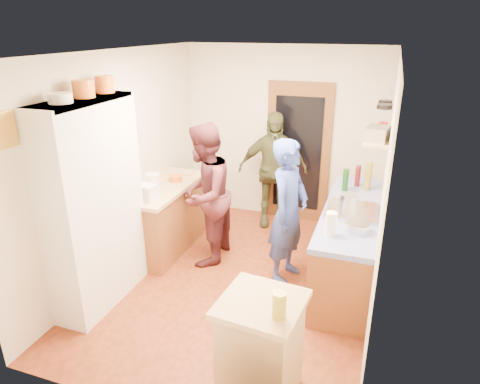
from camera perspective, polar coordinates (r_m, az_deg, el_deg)
The scene contains 44 objects.
floor at distance 5.23m, azimuth -0.16°, elevation -11.70°, with size 3.00×4.00×0.02m, color maroon.
ceiling at distance 4.38m, azimuth -0.20°, elevation 18.32°, with size 3.00×4.00×0.02m, color silver.
wall_back at distance 6.50m, azimuth 5.74°, elevation 7.56°, with size 3.00×0.02×2.60m, color beige.
wall_front at distance 3.00m, azimuth -13.19°, elevation -10.30°, with size 3.00×0.02×2.60m, color beige.
wall_left at distance 5.31m, azimuth -15.78°, elevation 3.67°, with size 0.02×4.00×2.60m, color beige.
wall_right at distance 4.41m, azimuth 18.67°, elevation -0.29°, with size 0.02×4.00×2.60m, color beige.
door_frame at distance 6.47m, azimuth 7.73°, elevation 5.12°, with size 0.95×0.06×2.10m, color brown.
door_glass at distance 6.44m, azimuth 7.67°, elevation 5.04°, with size 0.70×0.02×1.70m, color black.
hutch_body at distance 4.66m, azimuth -18.86°, elevation -1.82°, with size 0.40×1.20×2.20m, color white.
hutch_top_shelf at distance 4.37m, azimuth -20.56°, elevation 11.31°, with size 0.40×1.14×0.04m, color white.
plate_stack at distance 4.17m, azimuth -22.84°, elevation 11.48°, with size 0.21×0.21×0.09m, color white.
orange_pot_a at distance 4.41m, azimuth -20.16°, elevation 12.79°, with size 0.20×0.20×0.16m, color orange.
orange_pot_b at distance 4.67m, azimuth -17.63°, elevation 13.53°, with size 0.19×0.19×0.17m, color orange.
left_counter_base at distance 5.82m, azimuth -9.92°, elevation -3.50°, with size 0.60×1.40×0.85m, color brown.
left_counter_top at distance 5.65m, azimuth -10.21°, elevation 0.64°, with size 0.64×1.44×0.05m, color #D7B479.
toaster at distance 5.18m, azimuth -12.48°, elevation -0.04°, with size 0.26×0.17×0.19m, color white.
kettle at distance 5.50m, azimuth -11.54°, elevation 1.36°, with size 0.18×0.18×0.20m, color white.
orange_bowl at distance 5.75m, azimuth -8.59°, elevation 1.83°, with size 0.18×0.18×0.08m, color orange.
chopping_board at distance 6.06m, azimuth -7.67°, elevation 2.63°, with size 0.30×0.22×0.03m, color #D7B479.
right_counter_base at distance 5.24m, azimuth 14.29°, elevation -6.92°, with size 0.60×2.20×0.84m, color brown.
right_counter_top at distance 5.04m, azimuth 14.76°, elevation -2.41°, with size 0.62×2.22×0.06m, color #1A2BA7.
hob at distance 4.91m, azimuth 14.68°, elevation -2.43°, with size 0.55×0.58×0.04m, color silver.
pot_on_hob at distance 4.98m, azimuth 14.31°, elevation -1.02°, with size 0.19×0.19×0.12m, color silver.
bottle_a at distance 5.49m, azimuth 13.89°, elevation 1.57°, with size 0.07×0.07×0.28m, color #143F14.
bottle_b at distance 5.69m, azimuth 15.42°, elevation 2.08°, with size 0.07×0.07×0.27m, color #591419.
bottle_c at distance 5.59m, azimuth 16.71°, elevation 2.01°, with size 0.09×0.09×0.35m, color olive.
paper_towel at distance 4.30m, azimuth 12.02°, elevation -4.19°, with size 0.11×0.11×0.25m, color white.
mixing_bowl at distance 4.48m, azimuth 15.43°, elevation -4.53°, with size 0.24×0.24×0.09m, color silver.
island_base at distance 3.62m, azimuth 2.73°, elevation -20.52°, with size 0.55×0.55×0.86m, color #D7B479.
island_top at distance 3.33m, azimuth 2.87°, elevation -14.70°, with size 0.62×0.62×0.05m, color #D7B479.
cutting_board at distance 3.38m, azimuth 2.39°, elevation -13.90°, with size 0.35×0.28×0.02m, color white.
oil_jar at distance 3.12m, azimuth 5.24°, elevation -14.78°, with size 0.10×0.10×0.20m, color #AD9E2D.
pan_rail at distance 5.71m, azimuth 19.52°, elevation 12.22°, with size 0.02×0.02×0.65m, color silver.
pan_hang_a at distance 5.56m, azimuth 18.70°, elevation 10.73°, with size 0.18×0.18×0.05m, color black.
pan_hang_b at distance 5.76m, azimuth 18.73°, elevation 10.86°, with size 0.16×0.16×0.05m, color black.
pan_hang_c at distance 5.95m, azimuth 18.80°, elevation 11.27°, with size 0.17×0.17×0.05m, color black.
wall_shelf at distance 4.72m, azimuth 17.70°, elevation 6.35°, with size 0.26×0.42×0.03m, color #D7B479.
radio at distance 4.70m, azimuth 17.83°, elevation 7.41°, with size 0.22×0.30×0.15m, color silver.
ext_bracket at distance 6.00m, azimuth 18.93°, elevation 6.80°, with size 0.06×0.10×0.04m, color black.
fire_extinguisher at distance 5.98m, azimuth 18.41°, elevation 7.33°, with size 0.11×0.11×0.32m, color red.
picture_frame at distance 3.98m, azimuth -29.08°, elevation 7.19°, with size 0.03×0.25×0.30m, color gold.
person_hob at distance 4.89m, azimuth 6.68°, elevation -2.82°, with size 0.62×0.41×1.71m, color #2F459D.
person_left at distance 5.29m, azimuth -4.26°, elevation -0.29°, with size 0.87×0.68×1.79m, color #4B1F25.
person_back at distance 6.28m, azimuth 4.51°, elevation 2.93°, with size 1.01×0.42×1.72m, color #404226.
Camera 1 is at (1.45, -4.13, 2.85)m, focal length 32.00 mm.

